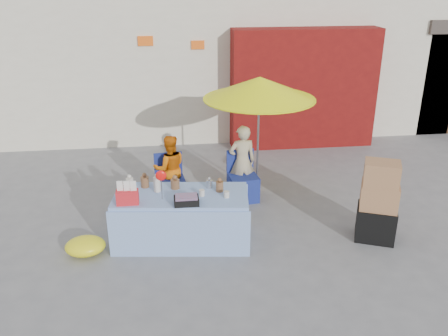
{
  "coord_description": "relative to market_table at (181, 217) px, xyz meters",
  "views": [
    {
      "loc": [
        -0.82,
        -5.84,
        3.7
      ],
      "look_at": [
        -0.02,
        0.6,
        1.0
      ],
      "focal_mm": 38.0,
      "sensor_mm": 36.0,
      "label": 1
    }
  ],
  "objects": [
    {
      "name": "tarp_bundle",
      "position": [
        -1.37,
        -0.21,
        -0.26
      ],
      "size": [
        0.68,
        0.6,
        0.25
      ],
      "primitive_type": "ellipsoid",
      "rotation": [
        0.0,
        0.0,
        -0.31
      ],
      "color": "yellow",
      "rests_on": "ground"
    },
    {
      "name": "chair_right",
      "position": [
        1.11,
        1.26,
        -0.13
      ],
      "size": [
        0.53,
        0.52,
        0.85
      ],
      "rotation": [
        0.0,
        0.0,
        0.11
      ],
      "color": "navy",
      "rests_on": "ground"
    },
    {
      "name": "box_stack",
      "position": [
        2.85,
        -0.3,
        0.18
      ],
      "size": [
        0.69,
        0.64,
        1.23
      ],
      "rotation": [
        0.0,
        0.0,
        -0.4
      ],
      "color": "black",
      "rests_on": "ground"
    },
    {
      "name": "market_table",
      "position": [
        0.0,
        0.0,
        0.0
      ],
      "size": [
        2.05,
        1.14,
        1.18
      ],
      "rotation": [
        0.0,
        0.0,
        -0.12
      ],
      "color": "#8AA2DD",
      "rests_on": "ground"
    },
    {
      "name": "vendor_orange",
      "position": [
        -0.13,
        1.39,
        0.2
      ],
      "size": [
        0.62,
        0.51,
        1.17
      ],
      "primitive_type": "imported",
      "rotation": [
        0.0,
        0.0,
        3.26
      ],
      "color": "orange",
      "rests_on": "ground"
    },
    {
      "name": "umbrella",
      "position": [
        1.42,
        1.54,
        1.51
      ],
      "size": [
        1.9,
        1.9,
        2.09
      ],
      "color": "gray",
      "rests_on": "ground"
    },
    {
      "name": "ground",
      "position": [
        0.68,
        -0.3,
        -0.39
      ],
      "size": [
        80.0,
        80.0,
        0.0
      ],
      "primitive_type": "plane",
      "color": "slate",
      "rests_on": "ground"
    },
    {
      "name": "vendor_beige",
      "position": [
        1.12,
        1.39,
        0.26
      ],
      "size": [
        0.51,
        0.36,
        1.3
      ],
      "primitive_type": "imported",
      "rotation": [
        0.0,
        0.0,
        3.26
      ],
      "color": "tan",
      "rests_on": "ground"
    },
    {
      "name": "chair_left",
      "position": [
        -0.14,
        1.26,
        -0.13
      ],
      "size": [
        0.53,
        0.52,
        0.85
      ],
      "rotation": [
        0.0,
        0.0,
        0.11
      ],
      "color": "navy",
      "rests_on": "ground"
    }
  ]
}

